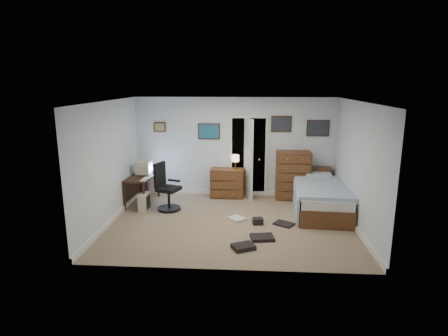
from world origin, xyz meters
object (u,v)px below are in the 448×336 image
at_px(computer_desk, 139,182).
at_px(low_dresser, 227,183).
at_px(office_chair, 166,192).
at_px(bed, 321,198).
at_px(tall_dresser, 293,175).

xyz_separation_m(computer_desk, low_dresser, (2.10, 0.58, -0.15)).
bearing_deg(computer_desk, office_chair, -26.86).
bearing_deg(bed, low_dresser, 159.63).
distance_m(low_dresser, bed, 2.37).
bearing_deg(computer_desk, bed, -1.24).
relative_size(low_dresser, bed, 0.37).
xyz_separation_m(computer_desk, bed, (4.26, -0.39, -0.18)).
bearing_deg(tall_dresser, computer_desk, -172.53).
height_order(computer_desk, low_dresser, low_dresser).
bearing_deg(computer_desk, low_dresser, 19.44).
distance_m(computer_desk, tall_dresser, 3.78).
height_order(low_dresser, bed, low_dresser).
relative_size(low_dresser, tall_dresser, 0.69).
height_order(computer_desk, bed, bed).
xyz_separation_m(office_chair, low_dresser, (1.33, 1.04, -0.05)).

